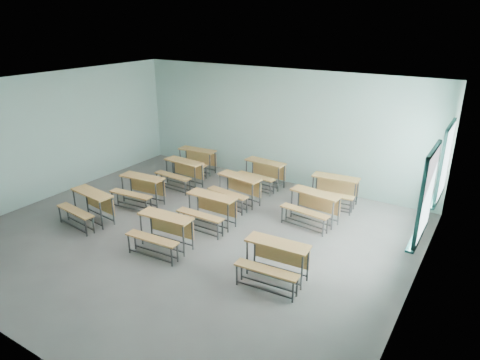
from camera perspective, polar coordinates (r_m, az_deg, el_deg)
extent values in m
cube|color=slate|center=(9.54, -6.43, -7.31)|extent=(9.00, 8.00, 0.02)
cube|color=white|center=(8.50, -7.32, 12.16)|extent=(9.00, 8.00, 0.02)
cube|color=#A1CAC1|center=(12.13, 5.09, 7.16)|extent=(9.00, 0.02, 3.20)
cube|color=#A1CAC1|center=(12.14, -23.83, 5.44)|extent=(0.02, 8.00, 3.20)
cube|color=#A1CAC1|center=(7.17, 22.75, -4.59)|extent=(0.02, 8.00, 3.20)
cube|color=#194745|center=(10.00, 24.94, -1.92)|extent=(0.06, 1.20, 0.06)
cube|color=#194745|center=(9.56, 26.35, 6.61)|extent=(0.06, 1.20, 0.06)
cube|color=#194745|center=(9.21, 25.14, 1.30)|extent=(0.06, 0.06, 1.60)
cube|color=#194745|center=(10.30, 26.06, 3.10)|extent=(0.06, 0.06, 1.60)
cube|color=#194745|center=(9.75, 25.63, 2.25)|extent=(0.04, 0.04, 1.48)
cube|color=#194745|center=(9.75, 25.63, 2.25)|extent=(0.04, 1.08, 0.04)
cube|color=#194745|center=(10.03, 24.66, -2.19)|extent=(0.14, 1.28, 0.04)
cube|color=white|center=(9.75, 25.77, 2.22)|extent=(0.01, 1.08, 1.48)
cube|color=#194745|center=(8.18, 22.86, -6.65)|extent=(0.06, 1.20, 0.06)
cube|color=#194745|center=(7.63, 24.48, 3.69)|extent=(0.06, 1.20, 0.06)
cube|color=#194745|center=(7.34, 22.89, -3.14)|extent=(0.06, 0.06, 1.60)
cube|color=#194745|center=(8.40, 24.30, -0.37)|extent=(0.06, 0.06, 1.60)
cube|color=#194745|center=(7.87, 23.64, -1.66)|extent=(0.04, 0.04, 1.48)
cube|color=#194745|center=(7.87, 23.64, -1.66)|extent=(0.04, 1.08, 0.04)
cube|color=#194745|center=(8.21, 22.52, -6.96)|extent=(0.14, 1.28, 0.04)
cube|color=white|center=(7.87, 23.82, -1.70)|extent=(0.01, 1.08, 1.48)
cube|color=#B78242|center=(10.37, -19.16, -1.62)|extent=(1.20, 0.53, 0.04)
cube|color=#B78242|center=(10.57, -18.16, -2.82)|extent=(1.10, 0.16, 0.40)
cylinder|color=#3D4043|center=(10.87, -21.13, -2.92)|extent=(0.04, 0.04, 0.69)
cylinder|color=#3D4043|center=(10.02, -18.01, -4.56)|extent=(0.04, 0.04, 0.69)
cylinder|color=#3D4043|center=(11.01, -19.76, -2.44)|extent=(0.04, 0.04, 0.69)
cylinder|color=#3D4043|center=(10.17, -16.57, -4.01)|extent=(0.04, 0.04, 0.69)
cube|color=#3D4043|center=(10.54, -19.47, -4.93)|extent=(1.06, 0.16, 0.03)
cube|color=#3D4043|center=(10.68, -18.08, -4.40)|extent=(1.06, 0.16, 0.03)
cube|color=#B78242|center=(10.27, -21.14, -3.86)|extent=(1.18, 0.39, 0.03)
cylinder|color=#3D4043|center=(10.76, -22.86, -4.26)|extent=(0.04, 0.04, 0.40)
cylinder|color=#3D4043|center=(9.90, -19.85, -6.04)|extent=(0.04, 0.04, 0.40)
cylinder|color=#3D4043|center=(10.83, -22.01, -3.96)|extent=(0.04, 0.04, 0.40)
cylinder|color=#3D4043|center=(9.98, -18.96, -5.70)|extent=(0.04, 0.04, 0.40)
cube|color=#3D4043|center=(10.38, -21.33, -5.73)|extent=(1.06, 0.16, 0.03)
cube|color=#3D4043|center=(10.45, -20.47, -5.41)|extent=(1.06, 0.16, 0.03)
cube|color=#B78242|center=(8.82, -9.90, -4.77)|extent=(1.18, 0.46, 0.04)
cube|color=#B78242|center=(9.07, -9.09, -6.02)|extent=(1.10, 0.09, 0.40)
cylinder|color=#3D4043|center=(9.18, -12.99, -6.44)|extent=(0.04, 0.04, 0.69)
cylinder|color=#3D4043|center=(8.58, -7.54, -8.12)|extent=(0.04, 0.04, 0.69)
cylinder|color=#3D4043|center=(9.39, -11.77, -5.70)|extent=(0.04, 0.04, 0.69)
cylinder|color=#3D4043|center=(8.80, -6.36, -7.27)|extent=(0.04, 0.04, 0.69)
cube|color=#3D4043|center=(8.99, -10.26, -8.64)|extent=(1.06, 0.10, 0.03)
cube|color=#3D4043|center=(9.20, -9.07, -7.83)|extent=(1.06, 0.10, 0.03)
cube|color=#B78242|center=(8.63, -11.67, -7.65)|extent=(1.17, 0.32, 0.03)
cylinder|color=#3D4043|center=(8.99, -14.59, -8.25)|extent=(0.04, 0.04, 0.40)
cylinder|color=#3D4043|center=(8.38, -9.10, -10.12)|extent=(0.04, 0.04, 0.40)
cylinder|color=#3D4043|center=(9.11, -13.81, -7.78)|extent=(0.04, 0.04, 0.40)
cylinder|color=#3D4043|center=(8.50, -8.35, -9.57)|extent=(0.04, 0.04, 0.40)
cube|color=#3D4043|center=(8.74, -11.89, -9.86)|extent=(1.06, 0.10, 0.03)
cube|color=#3D4043|center=(8.86, -11.12, -9.35)|extent=(1.06, 0.10, 0.03)
cube|color=#B78242|center=(7.74, 5.06, -8.41)|extent=(1.19, 0.47, 0.04)
cube|color=#B78242|center=(8.03, 5.50, -9.69)|extent=(1.10, 0.09, 0.40)
cylinder|color=#3D4043|center=(7.99, 0.96, -10.31)|extent=(0.04, 0.04, 0.69)
cylinder|color=#3D4043|center=(7.64, 8.24, -12.17)|extent=(0.04, 0.04, 0.69)
cylinder|color=#3D4043|center=(8.23, 1.96, -9.31)|extent=(0.04, 0.04, 0.69)
cylinder|color=#3D4043|center=(7.89, 9.04, -11.05)|extent=(0.04, 0.04, 0.69)
cube|color=#3D4043|center=(7.93, 4.46, -12.74)|extent=(1.06, 0.10, 0.03)
cube|color=#3D4043|center=(8.17, 5.36, -11.66)|extent=(1.06, 0.10, 0.03)
cube|color=#B78242|center=(7.52, 3.55, -11.88)|extent=(1.18, 0.32, 0.03)
cylinder|color=#3D4043|center=(7.77, -0.43, -12.57)|extent=(0.04, 0.04, 0.40)
cylinder|color=#3D4043|center=(7.41, 7.06, -14.63)|extent=(0.04, 0.04, 0.40)
cylinder|color=#3D4043|center=(7.90, 0.22, -11.92)|extent=(0.04, 0.04, 0.40)
cylinder|color=#3D4043|center=(7.55, 7.59, -13.89)|extent=(0.04, 0.04, 0.40)
cube|color=#3D4043|center=(7.64, 3.19, -14.36)|extent=(1.06, 0.10, 0.03)
cube|color=#3D4043|center=(7.78, 3.78, -13.66)|extent=(1.06, 0.10, 0.03)
cube|color=#B78242|center=(11.02, -12.93, 0.37)|extent=(1.19, 0.48, 0.04)
cube|color=#B78242|center=(11.25, -12.24, -0.74)|extent=(1.10, 0.11, 0.40)
cylinder|color=#3D4043|center=(11.38, -15.35, -1.15)|extent=(0.04, 0.04, 0.69)
cylinder|color=#3D4043|center=(10.72, -11.10, -2.16)|extent=(0.04, 0.04, 0.69)
cylinder|color=#3D4043|center=(11.59, -14.34, -0.64)|extent=(0.04, 0.04, 0.69)
cylinder|color=#3D4043|center=(10.95, -10.12, -1.59)|extent=(0.04, 0.04, 0.69)
cube|color=#3D4043|center=(11.14, -13.18, -2.81)|extent=(1.06, 0.12, 0.03)
cube|color=#3D4043|center=(11.35, -12.19, -2.26)|extent=(1.06, 0.12, 0.03)
cube|color=#B78242|center=(10.80, -14.37, -1.83)|extent=(1.18, 0.34, 0.03)
cylinder|color=#3D4043|center=(11.17, -16.64, -2.52)|extent=(0.04, 0.04, 0.40)
cylinder|color=#3D4043|center=(10.50, -12.39, -3.64)|extent=(0.04, 0.04, 0.40)
cylinder|color=#3D4043|center=(11.29, -16.01, -2.19)|extent=(0.04, 0.04, 0.40)
cylinder|color=#3D4043|center=(10.63, -11.77, -3.27)|extent=(0.04, 0.04, 0.40)
cube|color=#3D4043|center=(10.87, -14.52, -3.65)|extent=(1.06, 0.12, 0.03)
cube|color=#3D4043|center=(11.00, -13.90, -3.31)|extent=(1.06, 0.12, 0.03)
cube|color=#B78242|center=(9.66, -3.77, -2.11)|extent=(1.16, 0.39, 0.04)
cube|color=#B78242|center=(9.91, -3.13, -3.34)|extent=(1.10, 0.02, 0.40)
cylinder|color=#3D4043|center=(9.99, -6.73, -3.68)|extent=(0.03, 0.03, 0.69)
cylinder|color=#3D4043|center=(9.42, -1.62, -5.14)|extent=(0.03, 0.03, 0.69)
cylinder|color=#3D4043|center=(10.21, -5.65, -3.06)|extent=(0.03, 0.03, 0.69)
cylinder|color=#3D4043|center=(9.65, -0.60, -4.45)|extent=(0.03, 0.03, 0.69)
cube|color=#3D4043|center=(9.80, -4.21, -5.69)|extent=(1.06, 0.03, 0.03)
cube|color=#3D4043|center=(10.03, -3.17, -5.02)|extent=(1.06, 0.03, 0.03)
cube|color=#B78242|center=(9.44, -5.37, -4.66)|extent=(1.16, 0.24, 0.03)
cylinder|color=#3D4043|center=(9.78, -8.16, -5.26)|extent=(0.03, 0.03, 0.40)
cylinder|color=#3D4043|center=(9.19, -3.00, -6.87)|extent=(0.03, 0.03, 0.40)
cylinder|color=#3D4043|center=(9.90, -7.48, -4.87)|extent=(0.03, 0.03, 0.40)
cylinder|color=#3D4043|center=(9.32, -2.35, -6.42)|extent=(0.03, 0.03, 0.40)
cube|color=#3D4043|center=(9.53, -5.63, -6.71)|extent=(1.06, 0.03, 0.03)
cube|color=#3D4043|center=(9.66, -4.97, -6.28)|extent=(1.06, 0.03, 0.03)
cube|color=#B78242|center=(12.02, -7.51, 2.48)|extent=(1.18, 0.46, 0.04)
cube|color=#B78242|center=(12.24, -6.88, 1.40)|extent=(1.10, 0.08, 0.40)
cylinder|color=#3D4043|center=(12.38, -9.73, 1.15)|extent=(0.04, 0.04, 0.69)
cylinder|color=#3D4043|center=(11.69, -6.01, 0.13)|extent=(0.04, 0.04, 0.69)
cylinder|color=#3D4043|center=(12.59, -8.74, 1.54)|extent=(0.04, 0.04, 0.69)
cylinder|color=#3D4043|center=(11.91, -5.04, 0.56)|extent=(0.04, 0.04, 0.69)
cube|color=#3D4043|center=(12.12, -7.87, -0.44)|extent=(1.06, 0.09, 0.03)
cube|color=#3D4043|center=(12.33, -6.89, -0.01)|extent=(1.06, 0.09, 0.03)
cube|color=#B78242|center=(11.80, -8.96, 0.56)|extent=(1.17, 0.31, 0.03)
cylinder|color=#3D4043|center=(12.17, -11.01, -0.01)|extent=(0.04, 0.04, 0.40)
cylinder|color=#3D4043|center=(11.47, -7.30, -1.13)|extent=(0.04, 0.04, 0.40)
cylinder|color=#3D4043|center=(12.29, -10.40, 0.24)|extent=(0.04, 0.04, 0.40)
cylinder|color=#3D4043|center=(11.59, -6.69, -0.85)|extent=(0.04, 0.04, 0.40)
cube|color=#3D4043|center=(11.86, -9.18, -1.11)|extent=(1.06, 0.09, 0.03)
cube|color=#3D4043|center=(11.98, -8.57, -0.84)|extent=(1.06, 0.09, 0.03)
cube|color=#B78242|center=(10.76, -0.06, 0.43)|extent=(1.20, 0.53, 0.04)
cube|color=#B78242|center=(11.00, 0.53, -0.76)|extent=(1.10, 0.16, 0.40)
cylinder|color=#3D4043|center=(11.11, -2.69, -0.93)|extent=(0.04, 0.04, 0.69)
cylinder|color=#3D4043|center=(10.48, 1.65, -2.31)|extent=(0.04, 0.04, 0.69)
cylinder|color=#3D4043|center=(11.33, -1.64, -0.47)|extent=(0.04, 0.04, 0.69)
cylinder|color=#3D4043|center=(10.71, 2.67, -1.80)|extent=(0.04, 0.04, 0.69)
cube|color=#3D4043|center=(10.88, -0.58, -2.80)|extent=(1.06, 0.17, 0.03)
cube|color=#3D4043|center=(11.10, 0.45, -2.30)|extent=(1.06, 0.17, 0.03)
cube|color=#B78242|center=(10.54, -1.67, -1.73)|extent=(1.18, 0.39, 0.03)
cylinder|color=#3D4043|center=(10.90, -4.09, -2.23)|extent=(0.04, 0.04, 0.40)
cylinder|color=#3D4043|center=(10.25, 0.26, -3.74)|extent=(0.04, 0.04, 0.40)
cylinder|color=#3D4043|center=(11.02, -3.43, -1.94)|extent=(0.04, 0.04, 0.40)
cylinder|color=#3D4043|center=(10.38, 0.90, -3.41)|extent=(0.04, 0.04, 0.40)
cube|color=#3D4043|center=(10.62, -1.97, -3.57)|extent=(1.06, 0.17, 0.03)
cube|color=#3D4043|center=(10.74, -1.33, -3.26)|extent=(1.06, 0.17, 0.03)
cube|color=#B78242|center=(9.94, 10.05, -1.73)|extent=(1.20, 0.52, 0.04)
cube|color=#B78242|center=(10.20, 10.44, -2.95)|extent=(1.10, 0.15, 0.40)
cylinder|color=#3D4043|center=(10.20, 6.89, -3.16)|extent=(0.04, 0.04, 0.69)
cylinder|color=#3D4043|center=(9.74, 12.21, -4.72)|extent=(0.04, 0.04, 0.69)
cylinder|color=#3D4043|center=(10.44, 7.79, -2.61)|extent=(0.04, 0.04, 0.69)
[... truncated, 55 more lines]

